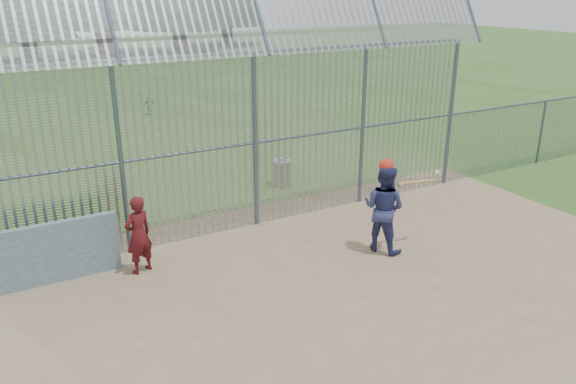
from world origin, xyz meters
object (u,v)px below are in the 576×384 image
dugout_wall (51,253)px  trash_can (281,173)px  batter (384,208)px  onlooker (138,235)px

dugout_wall → trash_can: bearing=23.0°
batter → dugout_wall: bearing=47.9°
batter → onlooker: bearing=47.0°
batter → trash_can: batter is taller
dugout_wall → onlooker: size_ratio=1.59×
dugout_wall → batter: 6.61m
dugout_wall → trash_can: size_ratio=3.05×
onlooker → trash_can: 5.81m
trash_can → onlooker: bearing=-147.3°
dugout_wall → batter: size_ratio=1.33×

